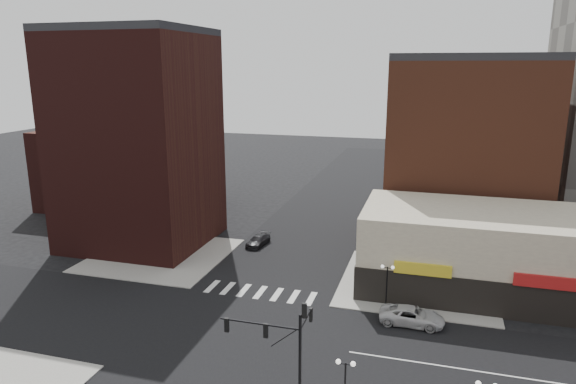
% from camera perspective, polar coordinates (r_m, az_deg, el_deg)
% --- Properties ---
extents(ground, '(240.00, 240.00, 0.00)m').
position_cam_1_polar(ground, '(44.17, -6.58, -15.39)').
color(ground, black).
rests_on(ground, ground).
extents(road_ew, '(200.00, 14.00, 0.02)m').
position_cam_1_polar(road_ew, '(44.17, -6.58, -15.38)').
color(road_ew, black).
rests_on(road_ew, ground).
extents(road_ns, '(14.00, 200.00, 0.02)m').
position_cam_1_polar(road_ns, '(44.17, -6.58, -15.37)').
color(road_ns, black).
rests_on(road_ns, ground).
extents(sidewalk_nw, '(15.00, 15.00, 0.12)m').
position_cam_1_polar(sidewalk_nw, '(61.95, -13.93, -6.81)').
color(sidewalk_nw, gray).
rests_on(sidewalk_nw, ground).
extents(sidewalk_ne, '(15.00, 15.00, 0.12)m').
position_cam_1_polar(sidewalk_ne, '(54.34, 14.12, -9.82)').
color(sidewalk_ne, gray).
rests_on(sidewalk_ne, ground).
extents(building_nw, '(16.00, 15.00, 25.00)m').
position_cam_1_polar(building_nw, '(64.51, -16.30, 5.30)').
color(building_nw, '#341210').
rests_on(building_nw, ground).
extents(building_nw_low, '(20.00, 18.00, 12.00)m').
position_cam_1_polar(building_nw_low, '(85.39, -17.92, 2.75)').
color(building_nw_low, '#341210').
rests_on(building_nw_low, ground).
extents(building_ne_midrise, '(18.00, 15.00, 22.00)m').
position_cam_1_polar(building_ne_midrise, '(65.86, 19.13, 3.94)').
color(building_ne_midrise, brown).
rests_on(building_ne_midrise, ground).
extents(building_ne_row, '(24.20, 12.20, 8.00)m').
position_cam_1_polar(building_ne_row, '(53.92, 21.30, -6.86)').
color(building_ne_row, beige).
rests_on(building_ne_row, ground).
extents(traffic_signal, '(5.59, 3.09, 7.77)m').
position_cam_1_polar(traffic_signal, '(33.17, -0.16, -16.10)').
color(traffic_signal, black).
rests_on(traffic_signal, ground).
extents(street_lamp_se_a, '(1.22, 0.32, 4.16)m').
position_cam_1_polar(street_lamp_se_a, '(33.21, 6.39, -19.55)').
color(street_lamp_se_a, black).
rests_on(street_lamp_se_a, sidewalk_se).
extents(street_lamp_ne, '(1.22, 0.32, 4.16)m').
position_cam_1_polar(street_lamp_ne, '(47.21, 10.96, -9.11)').
color(street_lamp_ne, black).
rests_on(street_lamp_ne, sidewalk_ne).
extents(white_suv, '(5.50, 2.60, 1.52)m').
position_cam_1_polar(white_suv, '(46.21, 13.60, -13.25)').
color(white_suv, silver).
rests_on(white_suv, ground).
extents(dark_sedan_north, '(2.31, 4.55, 1.27)m').
position_cam_1_polar(dark_sedan_north, '(63.28, -3.33, -5.41)').
color(dark_sedan_north, black).
rests_on(dark_sedan_north, ground).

